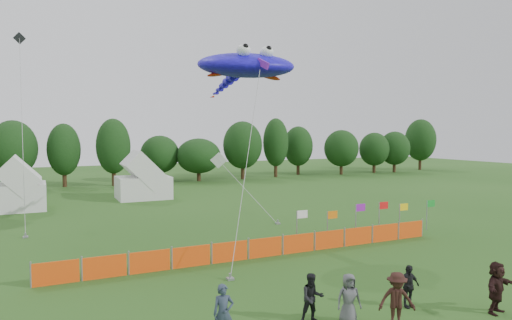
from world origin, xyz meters
name	(u,v)px	position (x,y,z in m)	size (l,w,h in m)	color
ground	(329,316)	(0.00, 0.00, 0.00)	(160.00, 160.00, 0.00)	#234C16
treeline	(134,151)	(1.61, 44.93, 4.18)	(104.57, 8.78, 8.36)	#382314
tent_left	(19,188)	(-10.67, 29.48, 1.83)	(4.12, 4.12, 3.63)	silver
tent_right	(143,180)	(0.02, 31.64, 1.79)	(5.03, 4.03, 3.55)	silver
barrier_fence	(265,247)	(1.39, 7.80, 0.50)	(21.90, 0.06, 1.00)	#ED480D
flag_row	(369,215)	(9.14, 9.02, 1.36)	(10.73, 0.65, 2.17)	gray
spectator_a	(223,313)	(-4.10, -0.24, 0.90)	(0.66, 0.43, 1.81)	#2B3647
spectator_b	(312,298)	(-0.82, -0.18, 0.84)	(0.82, 0.64, 1.68)	black
spectator_c	(397,300)	(1.47, -1.76, 0.94)	(1.21, 0.70, 1.87)	black
spectator_d	(408,286)	(3.12, -0.58, 0.79)	(0.93, 0.39, 1.59)	black
spectator_e	(349,299)	(0.21, -0.84, 0.86)	(0.84, 0.55, 1.73)	#4C4C51
spectator_f	(497,287)	(5.57, -2.37, 0.94)	(1.74, 0.55, 1.87)	black
stingray_kite	(244,67)	(1.65, 11.07, 10.24)	(6.60, 13.05, 11.26)	#2011F2
small_kite_white	(230,173)	(4.94, 21.26, 3.20)	(2.22, 8.40, 4.82)	silver
small_kite_dark	(21,103)	(-10.17, 24.39, 8.61)	(0.96, 10.69, 14.49)	black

